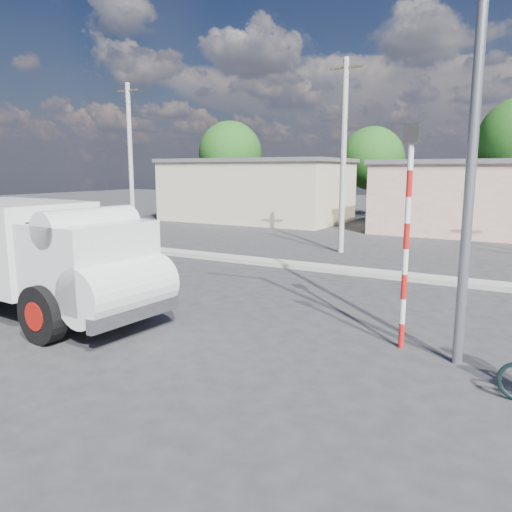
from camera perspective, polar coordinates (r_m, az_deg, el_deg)
The scene contains 8 objects.
ground_plane at distance 10.45m, azimuth -3.44°, elevation -9.82°, with size 120.00×120.00×0.00m, color #2A2A2C.
median at distance 17.43m, azimuth 11.20°, elevation -1.71°, with size 40.00×0.80×0.16m, color #99968E.
truck at distance 12.91m, azimuth -23.34°, elevation 0.14°, with size 6.78×3.02×2.74m.
traffic_pole at distance 10.00m, azimuth 16.93°, elevation 4.14°, with size 0.28×0.18×4.36m.
streetlight at distance 9.60m, azimuth 22.96°, elevation 17.78°, with size 2.34×0.22×9.00m.
building_row at distance 30.54m, azimuth 21.95°, elevation 6.55°, with size 37.80×7.30×4.44m.
tree_row at distance 37.63m, azimuth 18.55°, elevation 11.34°, with size 34.13×7.32×8.10m.
utility_poles at distance 20.32m, azimuth 24.23°, elevation 10.56°, with size 35.40×0.24×8.00m.
Camera 1 is at (5.45, -8.20, 3.51)m, focal length 35.00 mm.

